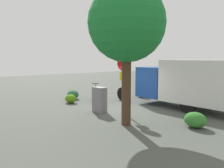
{
  "coord_description": "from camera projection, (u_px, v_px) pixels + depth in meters",
  "views": [
    {
      "loc": [
        -9.77,
        8.98,
        2.9
      ],
      "look_at": [
        0.71,
        0.11,
        1.4
      ],
      "focal_mm": 37.6,
      "sensor_mm": 36.0,
      "label": 1
    }
  ],
  "objects": [
    {
      "name": "ground_plane",
      "position": [
        121.0,
        109.0,
        13.5
      ],
      "size": [
        60.0,
        60.0,
        0.0
      ],
      "primitive_type": "plane",
      "color": "#4B5047"
    },
    {
      "name": "box_truck_near",
      "position": [
        189.0,
        82.0,
        13.35
      ],
      "size": [
        8.32,
        2.23,
        2.82
      ],
      "rotation": [
        0.0,
        0.0,
        -0.01
      ],
      "color": "black",
      "rests_on": "ground"
    },
    {
      "name": "motorcycle",
      "position": [
        98.0,
        94.0,
        15.7
      ],
      "size": [
        1.75,
        0.78,
        1.2
      ],
      "rotation": [
        0.0,
        0.0,
        -0.32
      ],
      "color": "black",
      "rests_on": "ground"
    },
    {
      "name": "stop_sign",
      "position": [
        124.0,
        76.0,
        12.05
      ],
      "size": [
        0.71,
        0.33,
        3.02
      ],
      "color": "#9E9EA3",
      "rests_on": "ground"
    },
    {
      "name": "street_tree",
      "position": [
        127.0,
        24.0,
        9.85
      ],
      "size": [
        3.3,
        3.3,
        6.03
      ],
      "color": "#47301E",
      "rests_on": "ground"
    },
    {
      "name": "utility_cabinet",
      "position": [
        99.0,
        100.0,
        12.65
      ],
      "size": [
        0.79,
        0.46,
        1.37
      ],
      "primitive_type": "cube",
      "rotation": [
        0.0,
        0.0,
        0.02
      ],
      "color": "slate",
      "rests_on": "ground"
    },
    {
      "name": "bike_rack_hoop",
      "position": [
        99.0,
        108.0,
        13.84
      ],
      "size": [
        0.85,
        0.06,
        0.85
      ],
      "primitive_type": "torus",
      "rotation": [
        1.57,
        0.0,
        0.02
      ],
      "color": "#B7B7BC",
      "rests_on": "ground"
    },
    {
      "name": "shrub_near_sign",
      "position": [
        195.0,
        120.0,
        9.85
      ],
      "size": [
        0.97,
        0.79,
        0.66
      ],
      "primitive_type": "ellipsoid",
      "color": "#31742B",
      "rests_on": "ground"
    },
    {
      "name": "shrub_mid_verge",
      "position": [
        73.0,
        95.0,
        16.84
      ],
      "size": [
        0.94,
        0.77,
        0.64
      ],
      "primitive_type": "ellipsoid",
      "color": "#2C6139",
      "rests_on": "ground"
    },
    {
      "name": "shrub_by_tree",
      "position": [
        71.0,
        99.0,
        15.31
      ],
      "size": [
        0.83,
        0.68,
        0.57
      ],
      "primitive_type": "ellipsoid",
      "color": "#4C8214",
      "rests_on": "ground"
    }
  ]
}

